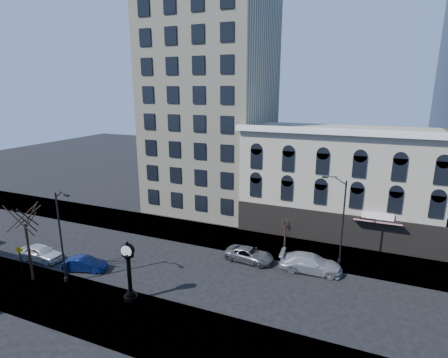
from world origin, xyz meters
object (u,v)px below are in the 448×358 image
at_px(street_lamp_near, 61,213).
at_px(car_near_a, 41,253).
at_px(car_near_b, 85,264).
at_px(street_clock, 129,274).
at_px(warning_sign, 20,253).

bearing_deg(street_lamp_near, car_near_a, 175.54).
bearing_deg(car_near_b, street_clock, -124.97).
bearing_deg(warning_sign, street_lamp_near, -24.76).
bearing_deg(car_near_a, car_near_b, -91.12).
relative_size(street_clock, street_lamp_near, 0.58).
bearing_deg(car_near_a, street_lamp_near, -113.24).
bearing_deg(warning_sign, street_clock, -23.05).
relative_size(street_clock, car_near_a, 1.10).
relative_size(car_near_a, car_near_b, 1.15).
bearing_deg(car_near_b, car_near_a, 74.28).
relative_size(street_clock, warning_sign, 2.12).
bearing_deg(car_near_a, street_clock, -102.04).
xyz_separation_m(street_clock, car_near_a, (-12.38, 2.21, -1.59)).
height_order(street_lamp_near, warning_sign, street_lamp_near).
xyz_separation_m(warning_sign, car_near_b, (5.45, 2.29, -1.07)).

